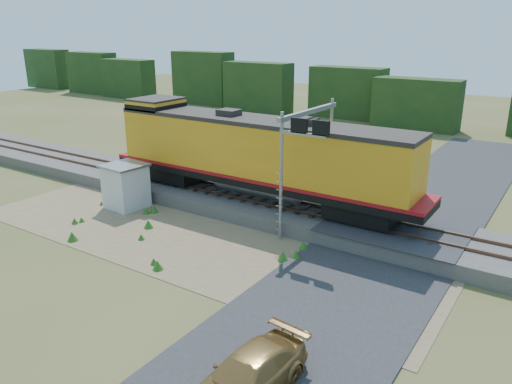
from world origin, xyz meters
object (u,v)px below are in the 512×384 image
Objects in this scene: locomotive at (253,154)px; shed at (126,186)px; car at (248,376)px; signal_gantry at (308,138)px.

locomotive reaches higher than shed.
locomotive is at bearing 128.66° from car.
signal_gantry is 14.18m from car.
locomotive is 3.03× the size of signal_gantry.
signal_gantry is at bearing 21.09° from shed.
locomotive is at bearing 33.98° from shed.
signal_gantry is at bearing -9.52° from locomotive.
locomotive is 8.05m from shed.
locomotive reaches higher than car.
car is at bearing -69.17° from signal_gantry.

